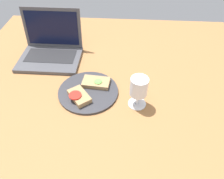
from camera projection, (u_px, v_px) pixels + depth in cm
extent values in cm
cube|color=#9E6B3D|center=(107.00, 95.00, 95.67)|extent=(140.00, 140.00, 3.00)
cylinder|color=#333338|center=(88.00, 92.00, 94.23)|extent=(25.87, 25.87, 1.03)
cube|color=#A88456|center=(79.00, 96.00, 89.99)|extent=(11.32, 12.02, 2.12)
cylinder|color=red|center=(75.00, 95.00, 88.45)|extent=(5.13, 5.13, 0.62)
cube|color=#A88456|center=(96.00, 82.00, 96.39)|extent=(12.38, 8.11, 1.84)
cylinder|color=#6BB74C|center=(99.00, 81.00, 95.34)|extent=(2.62, 2.62, 0.44)
cylinder|color=#6BB74C|center=(98.00, 82.00, 95.09)|extent=(3.47, 3.47, 0.38)
cylinder|color=white|center=(137.00, 104.00, 89.54)|extent=(7.32, 7.32, 0.40)
cylinder|color=white|center=(138.00, 99.00, 87.46)|extent=(1.16, 1.16, 5.59)
cylinder|color=white|center=(139.00, 87.00, 82.89)|extent=(6.92, 6.92, 7.63)
cylinder|color=white|center=(139.00, 89.00, 83.93)|extent=(6.37, 6.37, 4.62)
cube|color=#4C4C51|center=(50.00, 60.00, 110.46)|extent=(30.32, 21.69, 1.77)
cube|color=#232326|center=(51.00, 56.00, 111.19)|extent=(24.86, 11.93, 0.16)
cube|color=#4C4C51|center=(52.00, 28.00, 111.57)|extent=(29.71, 3.45, 20.44)
cube|color=black|center=(52.00, 28.00, 111.21)|extent=(26.68, 2.39, 17.10)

